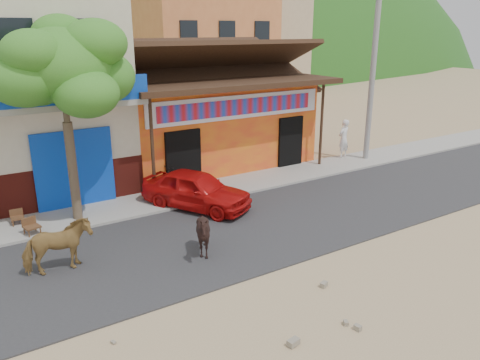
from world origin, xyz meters
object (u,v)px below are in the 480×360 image
object	(u,v)px
pedestrian	(343,139)
cafe_chair_left	(16,212)
utility_pole	(373,68)
scooter	(160,181)
tree	(67,122)
cow_tan	(58,247)
cafe_chair_right	(31,220)
red_car	(196,190)
cow_dark	(204,234)

from	to	relation	value
pedestrian	cafe_chair_left	size ratio (longest dim) A/B	2.19
cafe_chair_left	utility_pole	bearing A→B (deg)	0.75
utility_pole	scooter	distance (m)	10.36
tree	cow_tan	distance (m)	4.06
tree	cafe_chair_left	distance (m)	3.12
tree	pedestrian	world-z (taller)	tree
tree	cafe_chair_right	bearing A→B (deg)	-160.35
tree	scooter	distance (m)	4.12
scooter	red_car	bearing A→B (deg)	177.06
cow_dark	scooter	xyz separation A→B (m)	(0.91, 5.02, -0.09)
tree	cow_tan	xyz separation A→B (m)	(-1.19, -3.05, -2.41)
cow_dark	pedestrian	xyz separation A→B (m)	(9.86, 5.06, 0.34)
cafe_chair_right	pedestrian	bearing A→B (deg)	-7.81
tree	cow_dark	distance (m)	5.31
cow_tan	red_car	world-z (taller)	cow_tan
tree	cow_tan	size ratio (longest dim) A/B	3.77
cow_tan	cow_dark	size ratio (longest dim) A/B	1.31
red_car	tree	bearing A→B (deg)	135.07
utility_pole	red_car	size ratio (longest dim) A/B	2.16
red_car	cafe_chair_left	xyz separation A→B (m)	(-5.24, 1.51, -0.16)
cafe_chair_left	scooter	bearing A→B (deg)	6.27
cow_tan	pedestrian	bearing A→B (deg)	-72.17
pedestrian	cafe_chair_left	world-z (taller)	pedestrian
utility_pole	pedestrian	xyz separation A→B (m)	(-0.75, 0.70, -3.14)
cow_dark	red_car	xyz separation A→B (m)	(1.41, 3.16, 0.03)
cow_tan	pedestrian	size ratio (longest dim) A/B	0.92
utility_pole	cow_tan	distance (m)	14.76
cow_dark	pedestrian	size ratio (longest dim) A/B	0.70
tree	red_car	bearing A→B (deg)	-15.52
tree	cow_dark	bearing A→B (deg)	-62.25
utility_pole	cow_tan	world-z (taller)	utility_pole
tree	cafe_chair_left	world-z (taller)	tree
red_car	scooter	world-z (taller)	red_car
utility_pole	cafe_chair_right	size ratio (longest dim) A/B	9.22
cow_tan	tree	bearing A→B (deg)	-20.16
utility_pole	cafe_chair_right	bearing A→B (deg)	-177.18
cow_tan	cafe_chair_right	xyz separation A→B (m)	(-0.21, 2.55, -0.16)
red_car	scooter	size ratio (longest dim) A/B	2.26
cow_tan	red_car	distance (m)	5.21
cow_tan	scooter	world-z (taller)	cow_tan
utility_pole	red_car	bearing A→B (deg)	-172.57
cafe_chair_right	tree	bearing A→B (deg)	5.90
scooter	cafe_chair_right	bearing A→B (deg)	88.89
utility_pole	cafe_chair_left	bearing A→B (deg)	178.78
scooter	cafe_chair_left	bearing A→B (deg)	76.34
tree	cow_tan	world-z (taller)	tree
cow_tan	scooter	xyz separation A→B (m)	(4.29, 3.91, -0.16)
scooter	cafe_chair_right	xyz separation A→B (m)	(-4.50, -1.36, 0.00)
tree	red_car	distance (m)	4.47
scooter	cow_dark	bearing A→B (deg)	151.73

